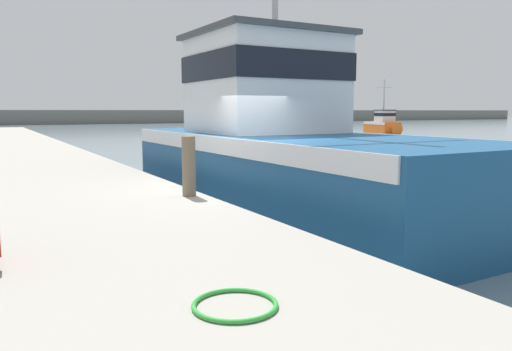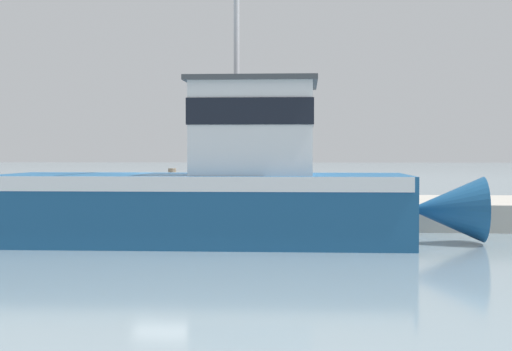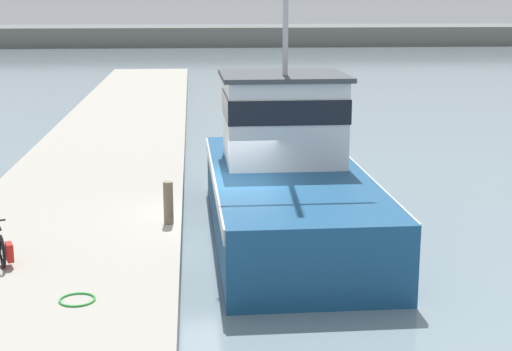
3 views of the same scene
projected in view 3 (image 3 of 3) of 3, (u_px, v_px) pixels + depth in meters
The scene contains 7 objects.
ground_plane at pixel (228, 246), 19.12m from camera, with size 320.00×320.00×0.00m, color gray.
dock_pier at pixel (71, 235), 18.73m from camera, with size 5.32×80.00×0.77m, color #A39E93.
far_shoreline at pixel (437, 36), 98.49m from camera, with size 180.00×5.00×2.32m, color slate.
fishing_boat_main at pixel (286, 176), 20.21m from camera, with size 3.94×11.90×10.86m.
bicycle_touring at pixel (0, 247), 15.54m from camera, with size 0.78×1.60×0.72m.
mooring_post at pixel (168, 203), 18.17m from camera, with size 0.23×0.23×1.00m, color #756651.
hose_coil at pixel (77, 300), 13.64m from camera, with size 0.64×0.64×0.04m, color green.
Camera 3 is at (-0.82, -18.25, 5.94)m, focal length 55.00 mm.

